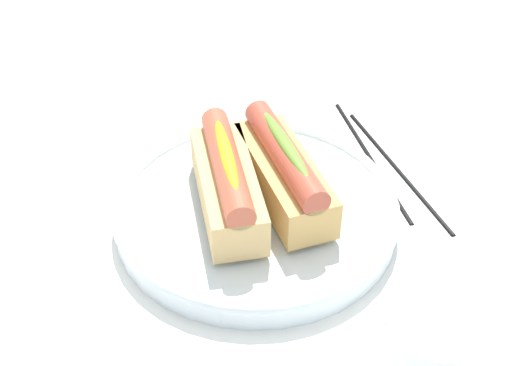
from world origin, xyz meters
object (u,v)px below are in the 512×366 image
chopstick_near (371,157)px  chopstick_far (397,168)px  hotdog_front (284,171)px  water_glass (425,366)px  hotdog_back (227,182)px  serving_bowl (256,210)px

chopstick_near → chopstick_far: 0.03m
hotdog_front → chopstick_far: bearing=-91.1°
water_glass → hotdog_front: bearing=-7.3°
hotdog_back → water_glass: size_ratio=1.76×
hotdog_back → chopstick_near: (0.01, -0.19, -0.05)m
serving_bowl → chopstick_near: 0.16m
hotdog_front → chopstick_far: (-0.00, -0.14, -0.05)m
water_glass → chopstick_near: water_glass is taller
serving_bowl → water_glass: (-0.23, 0.00, 0.03)m
hotdog_front → chopstick_far: 0.15m
water_glass → chopstick_near: bearing=-32.5°
hotdog_front → chopstick_near: (0.03, -0.13, -0.05)m
chopstick_near → chopstick_far: bearing=-140.3°
hotdog_front → water_glass: size_ratio=1.75×
serving_bowl → hotdog_back: hotdog_back is taller
hotdog_front → hotdog_back: 0.06m
hotdog_front → serving_bowl: bearing=74.9°
hotdog_front → chopstick_near: hotdog_front is taller
hotdog_back → water_glass: 0.24m
water_glass → chopstick_far: water_glass is taller
chopstick_near → serving_bowl: bearing=115.0°
chopstick_far → water_glass: bearing=154.0°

